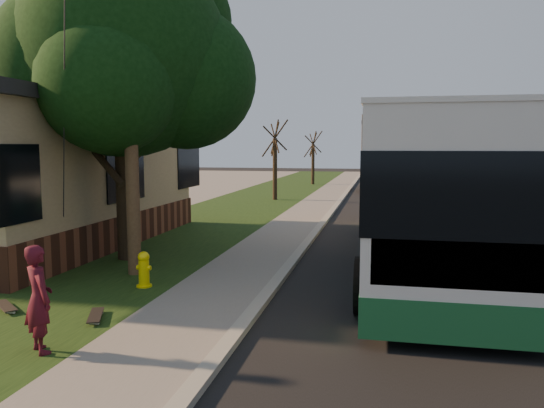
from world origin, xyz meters
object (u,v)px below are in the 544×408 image
at_px(utility_pole, 129,69).
at_px(leafy_tree, 127,57).
at_px(bare_tree_far, 313,159).
at_px(skateboard_main, 96,316).
at_px(fire_hydrant, 144,269).
at_px(bare_tree_near, 275,161).
at_px(skateboarder, 39,299).
at_px(skateboard_spare, 5,306).
at_px(transit_bus, 426,186).
at_px(dumpster, 37,215).
at_px(distant_car, 372,181).
at_px(traffic_signal, 362,143).

height_order(utility_pole, leafy_tree, utility_pole).
bearing_deg(bare_tree_far, skateboard_main, -89.11).
xyz_separation_m(fire_hydrant, bare_tree_near, (-0.90, 18.00, 1.72)).
relative_size(fire_hydrant, skateboarder, 0.48).
xyz_separation_m(bare_tree_near, skateboard_spare, (-0.84, -19.93, -2.02)).
distance_m(transit_bus, dumpster, 12.54).
xyz_separation_m(bare_tree_far, skateboard_spare, (-1.34, -31.93, -1.87)).
bearing_deg(dumpster, fire_hydrant, -41.00).
height_order(transit_bus, skateboard_spare, transit_bus).
bearing_deg(dumpster, distant_car, 61.40).
bearing_deg(bare_tree_far, traffic_signal, 48.81).
xyz_separation_m(fire_hydrant, skateboard_spare, (-1.74, -1.93, -0.30)).
bearing_deg(skateboard_main, skateboarder, -90.00).
distance_m(traffic_signal, distant_car, 9.25).
xyz_separation_m(fire_hydrant, traffic_signal, (3.10, 34.00, 2.73)).
distance_m(traffic_signal, skateboard_main, 36.32).
xyz_separation_m(bare_tree_near, dumpster, (-5.62, -12.33, -1.50)).
height_order(bare_tree_far, skateboarder, bare_tree_far).
relative_size(leafy_tree, traffic_signal, 1.42).
relative_size(traffic_signal, skateboard_spare, 6.99).
distance_m(traffic_signal, skateboard_spare, 36.38).
bearing_deg(fire_hydrant, utility_pole, 125.38).
relative_size(traffic_signal, distant_car, 1.39).
xyz_separation_m(utility_pole, skateboarder, (0.81, -4.52, -3.79)).
distance_m(fire_hydrant, transit_bus, 7.39).
relative_size(bare_tree_far, transit_bus, 0.30).
bearing_deg(fire_hydrant, leafy_tree, 120.67).
bearing_deg(distant_car, dumpster, -121.03).
bearing_deg(utility_pole, leafy_tree, 117.60).
xyz_separation_m(transit_bus, distant_car, (-1.77, 20.91, -1.26)).
bearing_deg(bare_tree_far, fire_hydrant, -89.24).
height_order(traffic_signal, distant_car, traffic_signal).
distance_m(bare_tree_near, dumpster, 13.64).
xyz_separation_m(bare_tree_near, transit_bus, (6.77, -13.77, -0.22)).
height_order(utility_pole, skateboard_main, utility_pole).
relative_size(leafy_tree, dumpster, 5.57).
height_order(traffic_signal, skateboard_spare, traffic_signal).
height_order(leafy_tree, traffic_signal, leafy_tree).
distance_m(leafy_tree, skateboard_main, 7.10).
distance_m(bare_tree_far, skateboarder, 33.55).
distance_m(leafy_tree, traffic_signal, 31.76).
relative_size(leafy_tree, bare_tree_far, 1.94).
height_order(skateboard_main, skateboard_spare, skateboard_spare).
bearing_deg(utility_pole, skateboard_main, -75.28).
bearing_deg(transit_bus, utility_pole, -153.81).
relative_size(skateboard_main, distant_car, 0.21).
relative_size(utility_pole, bare_tree_near, 2.11).
distance_m(utility_pole, skateboard_spare, 5.47).
relative_size(transit_bus, distant_car, 3.39).
relative_size(bare_tree_near, skateboard_spare, 5.47).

